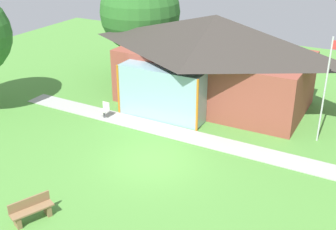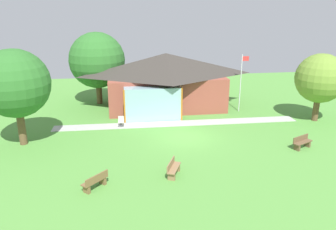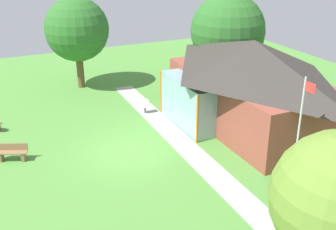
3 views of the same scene
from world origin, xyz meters
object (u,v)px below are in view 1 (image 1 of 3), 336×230
Objects in this scene: flagpole at (326,86)px; tree_behind_pavilion_left at (140,12)px; patio_chair_west at (105,110)px; pavilion at (212,59)px; bench_front_center at (32,210)px.

flagpole is 0.75× the size of tree_behind_pavilion_left.
tree_behind_pavilion_left is at bearing -70.07° from patio_chair_west.
tree_behind_pavilion_left is (-6.08, 2.40, 1.55)m from pavilion.
bench_front_center is 0.23× the size of tree_behind_pavilion_left.
flagpole is at bearing -19.25° from tree_behind_pavilion_left.
pavilion reaches higher than bench_front_center.
pavilion is 13.11m from bench_front_center.
tree_behind_pavilion_left is (-12.50, 4.36, 1.35)m from flagpole.
patio_chair_west is (-10.50, -2.65, -2.39)m from flagpole.
patio_chair_west is at bearing -137.84° from bench_front_center.
flagpole is 11.09m from patio_chair_west.
pavilion is at bearing -21.50° from tree_behind_pavilion_left.
bench_front_center is (-7.73, -10.89, -2.41)m from flagpole.
bench_front_center is at bearing -125.36° from flagpole.
pavilion is 7.27× the size of bench_front_center.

